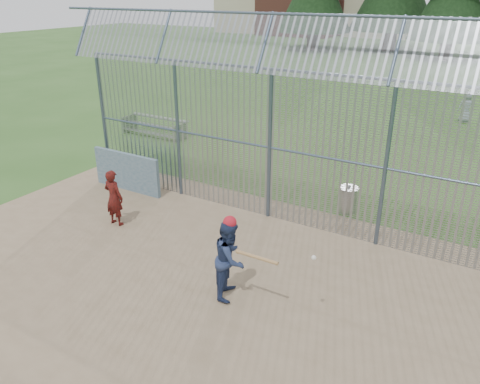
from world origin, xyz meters
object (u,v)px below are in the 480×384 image
Objects in this scene: onlooker at (114,198)px; trash_can at (348,199)px; bleacher at (155,126)px; batter at (230,259)px; dugout_wall at (127,172)px.

trash_can is (5.03, 3.90, -0.40)m from onlooker.
batter is at bearing -42.29° from bleacher.
onlooker is at bearing -56.76° from bleacher.
dugout_wall is 6.36m from batter.
onlooker is 8.26m from bleacher.
trash_can is 10.01m from bleacher.
batter is 5.08m from trash_can.
dugout_wall is 2.33m from onlooker.
batter is (5.61, -2.98, 0.23)m from dugout_wall.
dugout_wall is at bearing -57.65° from bleacher.
onlooker is at bearing -142.17° from trash_can.
bleacher is at bearing -58.58° from onlooker.
bleacher is (-3.18, 5.02, -0.21)m from dugout_wall.
batter reaches higher than dugout_wall.
bleacher is at bearing 30.44° from batter.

